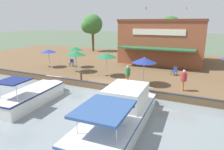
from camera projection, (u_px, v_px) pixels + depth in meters
ground_plane at (101, 91)px, 17.72m from camera, size 220.00×220.00×0.00m
quay_deck at (139, 65)px, 27.26m from camera, size 22.00×56.00×0.60m
quay_edge_fender at (101, 84)px, 17.64m from camera, size 0.20×50.40×0.10m
waterfront_restaurant at (164, 41)px, 27.39m from camera, size 9.46×10.72×7.33m
patio_umbrella_mid_patio_left at (75, 49)px, 23.92m from camera, size 1.74×1.74×2.49m
patio_umbrella_near_quay_edge at (48, 51)px, 24.01m from camera, size 1.81×1.81×2.20m
patio_umbrella_mid_patio_right at (76, 53)px, 21.66m from camera, size 2.12×2.12×2.34m
patio_umbrella_far_corner at (107, 55)px, 19.92m from camera, size 2.06×2.06×2.38m
patio_umbrella_back_row at (144, 60)px, 17.04m from camera, size 2.09×2.09×2.46m
cafe_chair_mid_patio at (175, 71)px, 20.59m from camera, size 0.59×0.59×0.85m
cafe_chair_back_row_seat at (72, 62)px, 24.93m from camera, size 0.54×0.54×0.85m
person_near_entrance at (184, 78)px, 15.70m from camera, size 0.49×0.49×1.73m
person_at_quay_edge at (128, 72)px, 17.54m from camera, size 0.47×0.47×1.66m
motorboat_distant_upstream at (36, 94)px, 15.13m from camera, size 6.77×2.66×2.19m
motorboat_fourth_along at (124, 110)px, 12.04m from camera, size 9.31×3.14×2.06m
mooring_post at (81, 76)px, 18.70m from camera, size 0.22×0.22×0.81m
tree_upstream_bank at (169, 28)px, 30.76m from camera, size 3.52×3.36×6.27m
tree_downstream_bank at (91, 25)px, 36.78m from camera, size 3.83×3.65×6.81m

